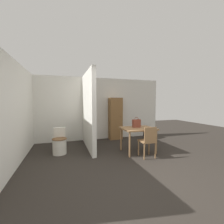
% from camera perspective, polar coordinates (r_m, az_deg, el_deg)
% --- Properties ---
extents(ground_plane, '(16.00, 16.00, 0.00)m').
position_cam_1_polar(ground_plane, '(3.21, 8.27, -24.56)').
color(ground_plane, '#2D2823').
extents(wall_back, '(5.61, 0.12, 2.50)m').
position_cam_1_polar(wall_back, '(6.16, -6.16, 1.23)').
color(wall_back, silver).
rests_on(wall_back, ground_plane).
extents(wall_left, '(0.12, 4.43, 2.50)m').
position_cam_1_polar(wall_left, '(4.40, -32.48, -0.37)').
color(wall_left, silver).
rests_on(wall_left, ground_plane).
extents(partition_wall, '(0.12, 2.04, 2.50)m').
position_cam_1_polar(partition_wall, '(5.01, -9.04, 0.62)').
color(partition_wall, silver).
rests_on(partition_wall, ground_plane).
extents(dining_table, '(0.97, 0.77, 0.74)m').
position_cam_1_polar(dining_table, '(4.64, 9.87, -7.07)').
color(dining_table, '#997047').
rests_on(dining_table, ground_plane).
extents(wooden_chair, '(0.40, 0.40, 0.86)m').
position_cam_1_polar(wooden_chair, '(4.27, 13.58, -10.47)').
color(wooden_chair, '#997047').
rests_on(wooden_chair, ground_plane).
extents(toilet, '(0.42, 0.57, 0.75)m').
position_cam_1_polar(toilet, '(4.79, -19.34, -11.14)').
color(toilet, silver).
rests_on(toilet, ground_plane).
extents(handbag, '(0.24, 0.12, 0.32)m').
position_cam_1_polar(handbag, '(4.69, 9.29, -4.27)').
color(handbag, brown).
rests_on(handbag, dining_table).
extents(wooden_cabinet, '(0.52, 0.37, 1.70)m').
position_cam_1_polar(wooden_cabinet, '(6.15, 1.29, -2.50)').
color(wooden_cabinet, brown).
rests_on(wooden_cabinet, ground_plane).
extents(space_heater, '(0.27, 0.22, 0.42)m').
position_cam_1_polar(space_heater, '(6.44, 13.28, -8.06)').
color(space_heater, '#2D2D33').
rests_on(space_heater, ground_plane).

